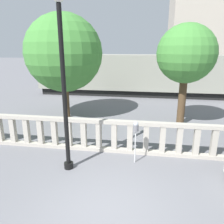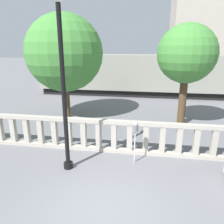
{
  "view_description": "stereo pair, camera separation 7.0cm",
  "coord_description": "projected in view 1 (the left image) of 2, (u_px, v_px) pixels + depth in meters",
  "views": [
    {
      "loc": [
        0.83,
        -4.39,
        3.9
      ],
      "look_at": [
        -0.55,
        4.27,
        1.31
      ],
      "focal_mm": 35.0,
      "sensor_mm": 36.0,
      "label": 1
    },
    {
      "loc": [
        0.9,
        -4.38,
        3.9
      ],
      "look_at": [
        -0.55,
        4.27,
        1.31
      ],
      "focal_mm": 35.0,
      "sensor_mm": 36.0,
      "label": 2
    }
  ],
  "objects": [
    {
      "name": "building_block",
      "position": [
        210.0,
        18.0,
        28.99
      ],
      "size": [
        10.07,
        8.73,
        15.45
      ],
      "color": "#ADA393",
      "rests_on": "ground"
    },
    {
      "name": "train_near",
      "position": [
        163.0,
        75.0,
        17.96
      ],
      "size": [
        20.42,
        2.63,
        3.95
      ],
      "color": "black",
      "rests_on": "ground"
    },
    {
      "name": "ground_plane",
      "position": [
        107.0,
        212.0,
        5.39
      ],
      "size": [
        160.0,
        160.0,
        0.0
      ],
      "primitive_type": "plane",
      "color": "slate"
    },
    {
      "name": "balustrade",
      "position": [
        122.0,
        137.0,
        8.3
      ],
      "size": [
        12.65,
        0.24,
        1.29
      ],
      "color": "#ADA599",
      "rests_on": "ground"
    },
    {
      "name": "parking_meter",
      "position": [
        136.0,
        129.0,
        7.38
      ],
      "size": [
        0.2,
        0.2,
        1.53
      ],
      "color": "silver",
      "rests_on": "ground"
    },
    {
      "name": "tree_right",
      "position": [
        186.0,
        54.0,
        10.61
      ],
      "size": [
        2.87,
        2.87,
        5.06
      ],
      "color": "#4C3823",
      "rests_on": "ground"
    },
    {
      "name": "lamppost",
      "position": [
        63.0,
        79.0,
        6.53
      ],
      "size": [
        0.34,
        0.34,
        5.42
      ],
      "color": "black",
      "rests_on": "ground"
    },
    {
      "name": "tree_left",
      "position": [
        64.0,
        53.0,
        11.79
      ],
      "size": [
        4.18,
        4.18,
        5.71
      ],
      "color": "#4C3823",
      "rests_on": "ground"
    }
  ]
}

